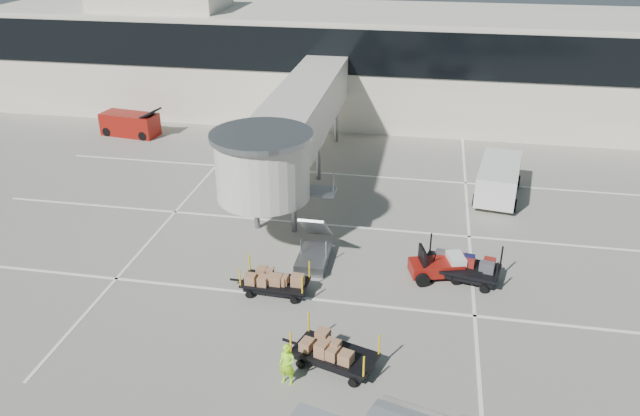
% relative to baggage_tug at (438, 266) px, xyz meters
% --- Properties ---
extents(ground, '(140.00, 140.00, 0.00)m').
position_rel_baggage_tug_xyz_m(ground, '(-4.40, -4.77, -0.57)').
color(ground, '#A5A194').
rests_on(ground, ground).
extents(lane_markings, '(40.00, 30.00, 0.02)m').
position_rel_baggage_tug_xyz_m(lane_markings, '(-5.06, 4.57, -0.56)').
color(lane_markings, white).
rests_on(lane_markings, ground).
extents(terminal, '(64.00, 12.11, 15.20)m').
position_rel_baggage_tug_xyz_m(terminal, '(-4.75, 25.17, 3.53)').
color(terminal, silver).
rests_on(terminal, ground).
extents(jet_bridge, '(5.70, 20.40, 6.03)m').
position_rel_baggage_tug_xyz_m(jet_bridge, '(-8.37, 7.50, 3.71)').
color(jet_bridge, beige).
rests_on(jet_bridge, ground).
extents(baggage_tug, '(2.64, 2.10, 1.58)m').
position_rel_baggage_tug_xyz_m(baggage_tug, '(0.00, 0.00, 0.00)').
color(baggage_tug, maroon).
rests_on(baggage_tug, ground).
extents(suitcase_cart, '(4.26, 2.36, 1.63)m').
position_rel_baggage_tug_xyz_m(suitcase_cart, '(1.07, 0.08, -0.00)').
color(suitcase_cart, black).
rests_on(suitcase_cart, ground).
extents(box_cart_near, '(3.81, 2.36, 1.47)m').
position_rel_baggage_tug_xyz_m(box_cart_near, '(-3.65, -6.89, -0.01)').
color(box_cart_near, black).
rests_on(box_cart_near, ground).
extents(box_cart_far, '(3.57, 1.55, 1.39)m').
position_rel_baggage_tug_xyz_m(box_cart_far, '(-7.01, -2.48, -0.02)').
color(box_cart_far, black).
rests_on(box_cart_far, ground).
extents(ground_worker, '(0.64, 0.46, 1.64)m').
position_rel_baggage_tug_xyz_m(ground_worker, '(-5.14, -8.06, 0.25)').
color(ground_worker, '#9EFF1A').
rests_on(ground_worker, ground).
extents(minivan, '(3.00, 5.60, 2.02)m').
position_rel_baggage_tug_xyz_m(minivan, '(3.35, 9.73, 0.64)').
color(minivan, white).
rests_on(minivan, ground).
extents(belt_loader, '(4.62, 2.29, 2.14)m').
position_rel_baggage_tug_xyz_m(belt_loader, '(-22.57, 15.94, 0.24)').
color(belt_loader, maroon).
rests_on(belt_loader, ground).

